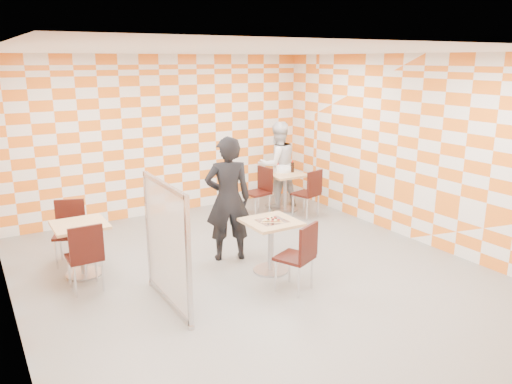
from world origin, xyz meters
TOP-DOWN VIEW (x-y plane):
  - room_shell at (0.00, 0.54)m, footprint 7.00×7.00m
  - main_table at (0.26, 0.06)m, footprint 0.70×0.70m
  - second_table at (2.09, 2.41)m, footprint 0.70×0.70m
  - empty_table at (-2.04, 1.29)m, footprint 0.70×0.70m
  - chair_main_front at (0.23, -0.68)m, footprint 0.56×0.57m
  - chair_second_front at (2.21, 1.77)m, footprint 0.52×0.53m
  - chair_second_side at (1.51, 2.40)m, footprint 0.48×0.47m
  - chair_empty_near at (-2.11, 0.70)m, footprint 0.42×0.43m
  - chair_empty_far at (-2.07, 1.87)m, footprint 0.54×0.55m
  - partition at (-1.35, -0.17)m, footprint 0.08×1.38m
  - man_dark at (-0.03, 0.79)m, footprint 0.78×0.64m
  - man_white at (2.10, 2.72)m, footprint 0.89×0.72m
  - pizza_on_foil at (0.26, 0.04)m, footprint 0.40×0.40m
  - sport_bottle at (1.97, 2.52)m, footprint 0.06×0.06m
  - soda_bottle at (2.26, 2.43)m, footprint 0.07×0.07m

SIDE VIEW (x-z plane):
  - main_table at x=0.26m, z-range 0.13..0.88m
  - second_table at x=2.09m, z-range 0.13..0.88m
  - empty_table at x=-2.04m, z-range 0.13..0.88m
  - chair_main_front at x=0.23m, z-range 0.08..1.01m
  - chair_second_front at x=2.21m, z-range 0.08..1.01m
  - chair_second_side at x=1.51m, z-range 0.08..1.01m
  - chair_empty_near at x=-2.11m, z-range 0.08..1.01m
  - chair_empty_far at x=-2.07m, z-range 0.08..1.01m
  - pizza_on_foil at x=0.26m, z-range 0.74..0.79m
  - partition at x=-1.35m, z-range 0.02..1.57m
  - sport_bottle at x=1.97m, z-range 0.74..0.94m
  - soda_bottle at x=2.26m, z-range 0.74..0.97m
  - man_white at x=2.10m, z-range 0.00..1.73m
  - man_dark at x=-0.03m, z-range 0.00..1.85m
  - room_shell at x=0.00m, z-range -2.00..5.00m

